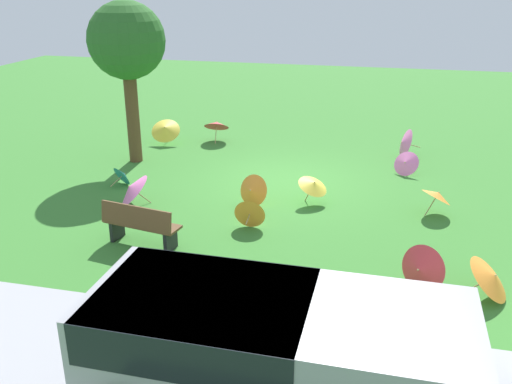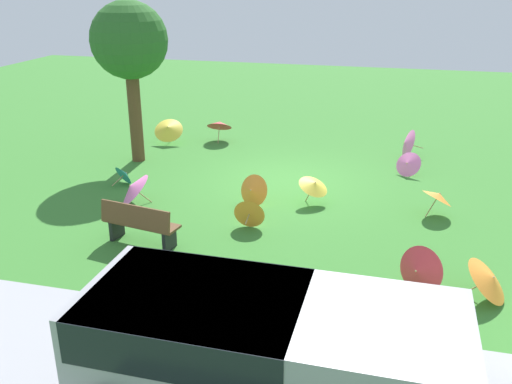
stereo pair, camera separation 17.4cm
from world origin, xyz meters
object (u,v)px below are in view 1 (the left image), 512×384
(parasol_orange_1, at_px, (437,195))
(parasol_teal_0, at_px, (123,175))
(van_dark, at_px, (264,346))
(parasol_pink_1, at_px, (406,163))
(parasol_orange_2, at_px, (252,190))
(parasol_red_3, at_px, (421,269))
(park_bench, at_px, (140,224))
(parasol_yellow_1, at_px, (314,184))
(parasol_red_5, at_px, (217,124))
(parasol_pink_0, at_px, (404,143))
(parasol_orange_3, at_px, (492,278))
(parasol_yellow_2, at_px, (165,129))
(parasol_orange_0, at_px, (250,212))
(shade_tree, at_px, (127,43))
(parasol_pink_2, at_px, (132,189))

(parasol_orange_1, bearing_deg, parasol_teal_0, -0.81)
(van_dark, xyz_separation_m, parasol_pink_1, (-1.82, -9.44, -0.59))
(parasol_orange_2, xyz_separation_m, parasol_red_3, (-3.71, 3.03, 0.04))
(parasol_orange_1, height_order, parasol_pink_1, parasol_orange_1)
(park_bench, height_order, parasol_orange_2, park_bench)
(parasol_yellow_1, distance_m, parasol_red_5, 5.94)
(parasol_pink_0, bearing_deg, parasol_orange_2, 53.25)
(parasol_orange_3, xyz_separation_m, parasol_yellow_2, (8.74, -7.31, 0.10))
(parasol_orange_1, height_order, parasol_red_5, parasol_red_5)
(parasol_orange_0, height_order, parasol_pink_0, parasol_pink_0)
(parasol_pink_1, bearing_deg, parasol_orange_2, 41.17)
(parasol_orange_0, bearing_deg, parasol_yellow_1, -124.85)
(parasol_pink_0, relative_size, parasol_pink_1, 1.12)
(shade_tree, bearing_deg, parasol_teal_0, 105.63)
(parasol_yellow_1, xyz_separation_m, parasol_pink_0, (-2.09, -4.21, -0.05))
(van_dark, xyz_separation_m, parasol_pink_0, (-1.77, -11.01, -0.47))
(parasol_red_3, xyz_separation_m, parasol_orange_3, (-1.14, -0.01, -0.01))
(parasol_yellow_2, bearing_deg, parasol_orange_0, 127.19)
(parasol_orange_0, bearing_deg, van_dark, 105.68)
(shade_tree, height_order, parasol_orange_0, shade_tree)
(parasol_teal_0, relative_size, parasol_red_5, 0.77)
(van_dark, distance_m, parasol_orange_0, 5.40)
(parasol_orange_0, height_order, parasol_pink_1, parasol_orange_0)
(parasol_red_5, bearing_deg, parasol_yellow_2, 26.39)
(parasol_yellow_1, relative_size, parasol_red_5, 1.11)
(parasol_red_3, xyz_separation_m, parasol_yellow_2, (7.59, -7.32, 0.08))
(parasol_red_3, distance_m, parasol_red_5, 10.11)
(parasol_pink_2, bearing_deg, parasol_orange_2, -167.61)
(parasol_yellow_1, xyz_separation_m, parasol_pink_2, (4.14, 1.05, -0.08))
(van_dark, relative_size, parasol_red_5, 5.25)
(parasol_pink_0, bearing_deg, shade_tree, 15.93)
(parasol_yellow_1, bearing_deg, parasol_pink_0, -116.42)
(parasol_pink_2, bearing_deg, parasol_orange_1, -171.34)
(parasol_orange_0, distance_m, parasol_yellow_2, 6.86)
(parasol_red_3, bearing_deg, parasol_red_5, -52.77)
(parasol_yellow_1, bearing_deg, parasol_orange_0, 55.15)
(parasol_pink_0, height_order, parasol_pink_1, parasol_pink_0)
(parasol_orange_0, bearing_deg, parasol_teal_0, -24.50)
(parasol_pink_0, relative_size, parasol_orange_3, 0.89)
(parasol_red_5, bearing_deg, parasol_pink_0, 176.50)
(parasol_orange_1, distance_m, parasol_red_5, 8.02)
(parasol_orange_3, bearing_deg, parasol_orange_1, -79.07)
(parasol_orange_0, relative_size, parasol_orange_3, 0.65)
(parasol_orange_1, relative_size, parasol_yellow_2, 0.92)
(parasol_orange_2, bearing_deg, park_bench, 56.87)
(shade_tree, height_order, parasol_pink_2, shade_tree)
(parasol_orange_2, distance_m, parasol_red_3, 4.79)
(parasol_yellow_1, bearing_deg, van_dark, 92.72)
(parasol_orange_1, bearing_deg, parasol_pink_2, 8.66)
(parasol_pink_1, relative_size, parasol_pink_2, 0.73)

